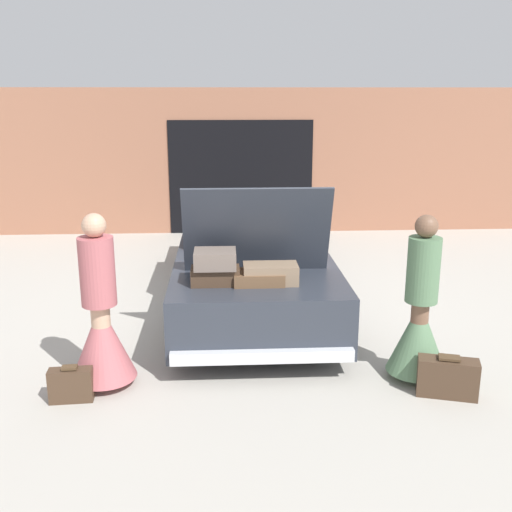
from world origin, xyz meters
TOP-DOWN VIEW (x-y plane):
  - ground_plane at (0.00, 0.00)m, footprint 40.00×40.00m
  - garage_wall_back at (0.00, 4.11)m, footprint 12.00×0.14m
  - car at (-0.00, 0.00)m, footprint 1.88×4.89m
  - person_left at (-1.51, -2.37)m, footprint 0.61×0.61m
  - person_right at (1.51, -2.40)m, footprint 0.58×0.58m
  - suitcase_beside_left_person at (-1.75, -2.68)m, footprint 0.39×0.17m
  - suitcase_beside_right_person at (1.68, -2.77)m, footprint 0.57×0.34m

SIDE VIEW (x-z plane):
  - ground_plane at x=0.00m, z-range 0.00..0.00m
  - suitcase_beside_left_person at x=-1.75m, z-range -0.01..0.33m
  - suitcase_beside_right_person at x=1.68m, z-range -0.01..0.38m
  - person_right at x=1.51m, z-range -0.23..1.39m
  - car at x=0.00m, z-range -0.30..1.47m
  - person_left at x=-1.51m, z-range -0.24..1.43m
  - garage_wall_back at x=0.00m, z-range -0.01..2.79m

